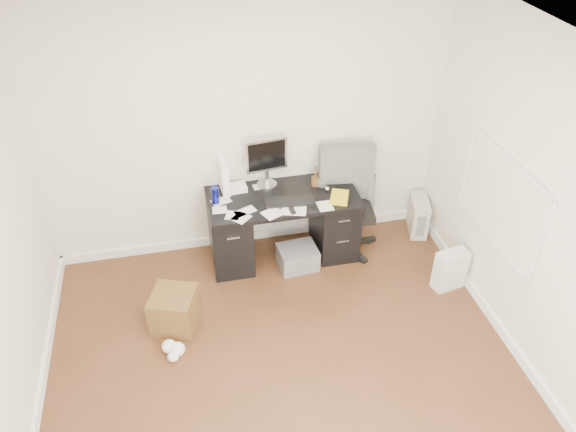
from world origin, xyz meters
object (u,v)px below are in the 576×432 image
lcd_monitor (266,162)px  keyboard (290,201)px  desk (283,224)px  office_chair (348,204)px  pc_tower (418,215)px  wicker_basket (174,310)px

lcd_monitor → keyboard: (0.16, -0.35, -0.26)m
desk → keyboard: (0.04, -0.13, 0.36)m
desk → keyboard: size_ratio=3.13×
office_chair → pc_tower: bearing=14.7°
desk → wicker_basket: 1.43m
lcd_monitor → wicker_basket: lcd_monitor is taller
desk → wicker_basket: (-1.17, -0.79, -0.21)m
lcd_monitor → keyboard: size_ratio=1.13×
lcd_monitor → office_chair: size_ratio=0.47×
keyboard → wicker_basket: bearing=-145.8°
lcd_monitor → keyboard: bearing=-72.4°
lcd_monitor → office_chair: lcd_monitor is taller
wicker_basket → keyboard: bearing=28.4°
lcd_monitor → pc_tower: lcd_monitor is taller
office_chair → pc_tower: size_ratio=2.84×
desk → office_chair: 0.70m
keyboard → wicker_basket: 1.50m
office_chair → keyboard: bearing=-163.9°
pc_tower → wicker_basket: size_ratio=1.06×
keyboard → office_chair: bearing=14.9°
office_chair → lcd_monitor: bearing=169.2°
pc_tower → wicker_basket: pc_tower is taller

